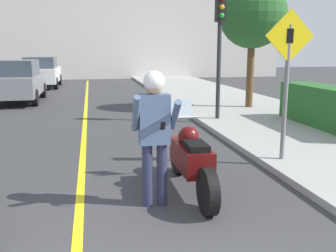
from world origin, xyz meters
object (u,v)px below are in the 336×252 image
(street_tree, at_px, (253,15))
(parked_car_grey, at_px, (16,81))
(motorcycle, at_px, (191,158))
(parked_car_white, at_px, (42,72))
(traffic_light, at_px, (220,33))
(person_biker, at_px, (154,124))
(crossing_sign, at_px, (287,71))

(street_tree, height_order, parked_car_grey, street_tree)
(parked_car_grey, bearing_deg, motorcycle, -68.17)
(parked_car_white, bearing_deg, parked_car_grey, -92.22)
(traffic_light, bearing_deg, parked_car_white, 117.73)
(person_biker, bearing_deg, parked_car_grey, 108.33)
(crossing_sign, height_order, parked_car_white, crossing_sign)
(traffic_light, xyz_separation_m, parked_car_white, (-6.25, 11.88, -1.69))
(person_biker, distance_m, street_tree, 8.97)
(parked_car_grey, bearing_deg, parked_car_white, 87.78)
(motorcycle, bearing_deg, parked_car_white, 103.57)
(motorcycle, bearing_deg, traffic_light, 66.76)
(motorcycle, xyz_separation_m, traffic_light, (2.16, 5.04, 2.04))
(person_biker, xyz_separation_m, crossing_sign, (2.58, 1.31, 0.58))
(street_tree, distance_m, parked_car_white, 13.01)
(parked_car_grey, xyz_separation_m, parked_car_white, (0.24, 6.13, 0.00))
(person_biker, distance_m, traffic_light, 6.27)
(parked_car_white, bearing_deg, person_biker, -78.66)
(person_biker, relative_size, parked_car_grey, 0.43)
(crossing_sign, bearing_deg, motorcycle, -155.57)
(street_tree, height_order, parked_car_white, street_tree)
(person_biker, height_order, street_tree, street_tree)
(motorcycle, bearing_deg, parked_car_grey, 111.83)
(motorcycle, xyz_separation_m, crossing_sign, (1.97, 0.89, 1.21))
(street_tree, distance_m, parked_car_grey, 9.43)
(crossing_sign, distance_m, traffic_light, 4.23)
(traffic_light, bearing_deg, person_biker, -116.98)
(parked_car_grey, height_order, parked_car_white, same)
(person_biker, bearing_deg, motorcycle, 33.94)
(motorcycle, xyz_separation_m, person_biker, (-0.61, -0.41, 0.63))
(motorcycle, xyz_separation_m, parked_car_white, (-4.08, 16.92, 0.35))
(motorcycle, distance_m, parked_car_grey, 11.63)
(person_biker, distance_m, parked_car_grey, 11.81)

